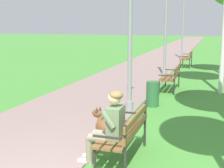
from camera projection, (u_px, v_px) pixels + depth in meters
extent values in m
cube|color=gray|center=(172.00, 51.00, 27.23)|extent=(3.22, 60.00, 0.04)
cube|color=brown|center=(110.00, 133.00, 5.43)|extent=(0.14, 1.50, 0.04)
cube|color=brown|center=(120.00, 134.00, 5.38)|extent=(0.14, 1.50, 0.04)
cube|color=brown|center=(130.00, 135.00, 5.32)|extent=(0.14, 1.50, 0.04)
cube|color=brown|center=(136.00, 127.00, 5.26)|extent=(0.04, 1.50, 0.11)
cube|color=brown|center=(137.00, 117.00, 5.23)|extent=(0.04, 1.50, 0.11)
cylinder|color=#2D2B28|center=(120.00, 132.00, 6.12)|extent=(0.04, 0.04, 0.45)
cylinder|color=#2D2B28|center=(145.00, 125.00, 5.94)|extent=(0.04, 0.04, 0.85)
cube|color=#2D2B28|center=(131.00, 113.00, 5.99)|extent=(0.45, 0.04, 0.03)
cylinder|color=#2D2B28|center=(95.00, 161.00, 4.83)|extent=(0.04, 0.04, 0.45)
cylinder|color=#2D2B28|center=(125.00, 153.00, 4.65)|extent=(0.04, 0.04, 0.85)
cube|color=#2D2B28|center=(107.00, 137.00, 4.70)|extent=(0.45, 0.04, 0.03)
cube|color=brown|center=(164.00, 77.00, 11.02)|extent=(0.14, 1.50, 0.04)
cube|color=brown|center=(169.00, 78.00, 10.96)|extent=(0.14, 1.50, 0.04)
cube|color=brown|center=(174.00, 78.00, 10.91)|extent=(0.14, 1.50, 0.04)
cube|color=brown|center=(177.00, 74.00, 10.85)|extent=(0.04, 1.50, 0.11)
cube|color=brown|center=(177.00, 69.00, 10.82)|extent=(0.04, 1.50, 0.11)
cylinder|color=#2D2B28|center=(166.00, 80.00, 11.71)|extent=(0.04, 0.04, 0.45)
cylinder|color=#2D2B28|center=(179.00, 76.00, 11.53)|extent=(0.04, 0.04, 0.85)
cube|color=#2D2B28|center=(171.00, 70.00, 11.57)|extent=(0.45, 0.04, 0.03)
cylinder|color=#2D2B28|center=(159.00, 87.00, 10.42)|extent=(0.04, 0.04, 0.45)
cylinder|color=#2D2B28|center=(174.00, 82.00, 10.24)|extent=(0.04, 0.04, 0.85)
cube|color=#2D2B28|center=(166.00, 76.00, 10.28)|extent=(0.45, 0.04, 0.03)
cube|color=brown|center=(182.00, 58.00, 17.07)|extent=(0.14, 1.50, 0.04)
cube|color=brown|center=(185.00, 58.00, 17.02)|extent=(0.14, 1.50, 0.04)
cube|color=brown|center=(189.00, 59.00, 16.96)|extent=(0.14, 1.50, 0.04)
cube|color=brown|center=(191.00, 56.00, 16.90)|extent=(0.04, 1.50, 0.11)
cube|color=brown|center=(191.00, 53.00, 16.87)|extent=(0.04, 1.50, 0.11)
cylinder|color=#2D2B28|center=(183.00, 61.00, 17.76)|extent=(0.04, 0.04, 0.45)
cylinder|color=#2D2B28|center=(192.00, 58.00, 17.58)|extent=(0.04, 0.04, 0.85)
cube|color=#2D2B28|center=(187.00, 54.00, 17.63)|extent=(0.45, 0.04, 0.03)
cylinder|color=#2D2B28|center=(180.00, 64.00, 16.47)|extent=(0.04, 0.04, 0.45)
cylinder|color=#2D2B28|center=(190.00, 61.00, 16.29)|extent=(0.04, 0.04, 0.85)
cube|color=#2D2B28|center=(184.00, 56.00, 16.34)|extent=(0.45, 0.04, 0.03)
cylinder|color=gray|center=(105.00, 135.00, 5.28)|extent=(0.42, 0.14, 0.14)
cylinder|color=gray|center=(94.00, 146.00, 5.39)|extent=(0.11, 0.11, 0.47)
cube|color=silver|center=(89.00, 157.00, 5.45)|extent=(0.24, 0.09, 0.07)
cylinder|color=gray|center=(101.00, 139.00, 5.09)|extent=(0.42, 0.14, 0.14)
cylinder|color=gray|center=(89.00, 151.00, 5.20)|extent=(0.11, 0.11, 0.47)
cube|color=silver|center=(85.00, 162.00, 5.26)|extent=(0.24, 0.09, 0.07)
cube|color=#6B7F5B|center=(116.00, 122.00, 5.07)|extent=(0.22, 0.36, 0.52)
cylinder|color=#6B7F5B|center=(116.00, 113.00, 5.26)|extent=(0.25, 0.09, 0.30)
cylinder|color=#6B7F5B|center=(108.00, 120.00, 4.89)|extent=(0.25, 0.09, 0.30)
sphere|color=beige|center=(114.00, 98.00, 5.00)|extent=(0.21, 0.21, 0.21)
ellipsoid|color=olive|center=(116.00, 95.00, 4.99)|extent=(0.22, 0.23, 0.14)
ellipsoid|color=brown|center=(110.00, 137.00, 6.05)|extent=(0.44, 0.40, 0.32)
ellipsoid|color=brown|center=(104.00, 129.00, 6.12)|extent=(0.55, 0.40, 0.48)
ellipsoid|color=#4C2D19|center=(106.00, 128.00, 6.08)|extent=(0.40, 0.32, 0.27)
cylinder|color=brown|center=(101.00, 131.00, 6.27)|extent=(0.06, 0.06, 0.38)
cylinder|color=brown|center=(97.00, 133.00, 6.18)|extent=(0.06, 0.06, 0.38)
cylinder|color=brown|center=(100.00, 121.00, 6.17)|extent=(0.17, 0.20, 0.19)
ellipsoid|color=brown|center=(97.00, 113.00, 6.20)|extent=(0.26, 0.22, 0.16)
cone|color=#4C2D19|center=(93.00, 113.00, 6.26)|extent=(0.13, 0.12, 0.09)
cone|color=#4C2D19|center=(100.00, 108.00, 6.18)|extent=(0.06, 0.06, 0.09)
cone|color=#4C2D19|center=(97.00, 109.00, 6.12)|extent=(0.06, 0.06, 0.09)
cylinder|color=brown|center=(118.00, 146.00, 5.94)|extent=(0.27, 0.15, 0.04)
cylinder|color=gray|center=(129.00, 107.00, 8.29)|extent=(0.20, 0.20, 0.30)
cylinder|color=gray|center=(130.00, 31.00, 7.93)|extent=(0.11, 0.11, 4.22)
cylinder|color=gray|center=(164.00, 74.00, 13.79)|extent=(0.20, 0.20, 0.30)
cylinder|color=gray|center=(165.00, 34.00, 13.47)|extent=(0.11, 0.11, 3.74)
cylinder|color=gray|center=(182.00, 57.00, 20.63)|extent=(0.20, 0.20, 0.30)
cylinder|color=gray|center=(183.00, 29.00, 20.29)|extent=(0.11, 0.11, 3.88)
cylinder|color=#2D6638|center=(153.00, 94.00, 8.88)|extent=(0.36, 0.36, 0.70)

